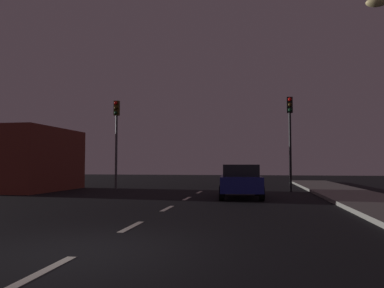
# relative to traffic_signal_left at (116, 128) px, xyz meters

# --- Properties ---
(ground_plane) EXTENTS (80.00, 80.00, 0.00)m
(ground_plane) POSITION_rel_traffic_signal_left_xyz_m (5.32, -8.26, -3.77)
(ground_plane) COLOR black
(lane_stripe_nearest) EXTENTS (0.16, 1.60, 0.01)m
(lane_stripe_nearest) POSITION_rel_traffic_signal_left_xyz_m (5.32, -16.46, -3.77)
(lane_stripe_nearest) COLOR silver
(lane_stripe_nearest) RESTS_ON ground_plane
(lane_stripe_second) EXTENTS (0.16, 1.60, 0.01)m
(lane_stripe_second) POSITION_rel_traffic_signal_left_xyz_m (5.32, -12.66, -3.77)
(lane_stripe_second) COLOR silver
(lane_stripe_second) RESTS_ON ground_plane
(lane_stripe_third) EXTENTS (0.16, 1.60, 0.01)m
(lane_stripe_third) POSITION_rel_traffic_signal_left_xyz_m (5.32, -8.86, -3.77)
(lane_stripe_third) COLOR silver
(lane_stripe_third) RESTS_ON ground_plane
(lane_stripe_fourth) EXTENTS (0.16, 1.60, 0.01)m
(lane_stripe_fourth) POSITION_rel_traffic_signal_left_xyz_m (5.32, -5.06, -3.77)
(lane_stripe_fourth) COLOR silver
(lane_stripe_fourth) RESTS_ON ground_plane
(lane_stripe_fifth) EXTENTS (0.16, 1.60, 0.01)m
(lane_stripe_fifth) POSITION_rel_traffic_signal_left_xyz_m (5.32, -1.26, -3.77)
(lane_stripe_fifth) COLOR silver
(lane_stripe_fifth) RESTS_ON ground_plane
(traffic_signal_left) EXTENTS (0.32, 0.38, 5.43)m
(traffic_signal_left) POSITION_rel_traffic_signal_left_xyz_m (0.00, 0.00, 0.00)
(traffic_signal_left) COLOR #4C4C51
(traffic_signal_left) RESTS_ON ground_plane
(traffic_signal_right) EXTENTS (0.32, 0.38, 5.35)m
(traffic_signal_right) POSITION_rel_traffic_signal_left_xyz_m (10.32, -0.00, -0.05)
(traffic_signal_right) COLOR black
(traffic_signal_right) RESTS_ON ground_plane
(car_stopped_ahead) EXTENTS (2.09, 3.90, 1.52)m
(car_stopped_ahead) POSITION_rel_traffic_signal_left_xyz_m (7.69, -4.39, -3.00)
(car_stopped_ahead) COLOR navy
(car_stopped_ahead) RESTS_ON ground_plane
(storefront_left) EXTENTS (5.50, 6.10, 3.63)m
(storefront_left) POSITION_rel_traffic_signal_left_xyz_m (-5.43, -1.66, -1.96)
(storefront_left) COLOR maroon
(storefront_left) RESTS_ON ground_plane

